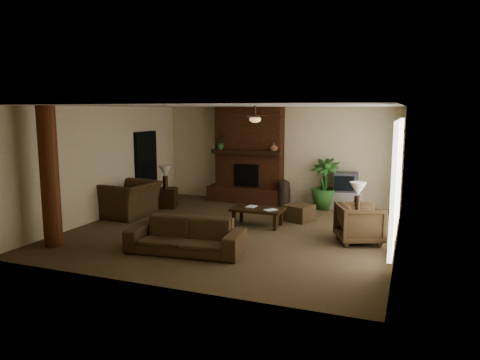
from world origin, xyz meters
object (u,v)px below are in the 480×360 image
at_px(side_table_left, 167,198).
at_px(lamp_left, 165,172).
at_px(armchair_left, 129,193).
at_px(lamp_right, 358,191).
at_px(coffee_table, 258,210).
at_px(side_table_right, 359,224).
at_px(log_column, 50,177).
at_px(armchair_right, 360,222).
at_px(ottoman, 299,213).
at_px(tv_stand, 345,200).
at_px(floor_vase, 284,191).
at_px(floor_plant, 324,195).
at_px(sofa, 185,230).

bearing_deg(side_table_left, lamp_left, -110.85).
relative_size(armchair_left, lamp_right, 2.09).
height_order(coffee_table, side_table_right, side_table_right).
bearing_deg(coffee_table, log_column, -138.42).
height_order(armchair_right, ottoman, armchair_right).
bearing_deg(ottoman, coffee_table, -132.98).
distance_m(tv_stand, floor_vase, 1.71).
xyz_separation_m(ottoman, floor_plant, (0.32, 1.62, 0.19)).
xyz_separation_m(coffee_table, ottoman, (0.79, 0.85, -0.17)).
relative_size(ottoman, tv_stand, 0.71).
xyz_separation_m(tv_stand, floor_plant, (-0.56, -0.12, 0.14)).
xyz_separation_m(tv_stand, lamp_left, (-4.71, -1.63, 0.75)).
distance_m(coffee_table, lamp_right, 2.38).
relative_size(log_column, tv_stand, 3.29).
height_order(sofa, ottoman, sofa).
height_order(armchair_left, floor_vase, armchair_left).
distance_m(log_column, tv_stand, 7.56).
distance_m(armchair_right, floor_plant, 3.26).
bearing_deg(log_column, coffee_table, 41.58).
xyz_separation_m(side_table_left, lamp_right, (5.31, -1.15, 0.73)).
distance_m(log_column, lamp_left, 3.95).
bearing_deg(ottoman, armchair_left, -165.47).
xyz_separation_m(log_column, armchair_left, (-0.06, 2.72, -0.81)).
distance_m(tv_stand, side_table_right, 2.76).
xyz_separation_m(armchair_right, floor_plant, (-1.29, 3.00, -0.06)).
relative_size(armchair_left, side_table_right, 2.47).
height_order(lamp_left, lamp_right, same).
bearing_deg(armchair_left, ottoman, 107.37).
height_order(armchair_left, lamp_right, lamp_right).
bearing_deg(tv_stand, side_table_right, -86.48).
bearing_deg(lamp_left, side_table_left, 69.15).
relative_size(floor_vase, floor_plant, 0.56).
xyz_separation_m(log_column, ottoman, (4.12, 3.81, -1.20)).
bearing_deg(sofa, floor_vase, 76.66).
height_order(sofa, armchair_left, armchair_left).
bearing_deg(armchair_left, coffee_table, 96.81).
distance_m(armchair_left, coffee_table, 3.41).
relative_size(floor_plant, side_table_right, 2.52).
height_order(armchair_left, armchair_right, armchair_left).
xyz_separation_m(armchair_right, side_table_right, (-0.06, 0.43, -0.17)).
relative_size(log_column, coffee_table, 2.33).
xyz_separation_m(side_table_left, lamp_left, (-0.02, -0.05, 0.73)).
bearing_deg(ottoman, side_table_left, 177.49).
distance_m(tv_stand, lamp_left, 5.04).
bearing_deg(floor_plant, coffee_table, -114.17).
bearing_deg(floor_vase, ottoman, -61.54).
xyz_separation_m(tv_stand, side_table_left, (-4.69, -1.58, 0.03)).
distance_m(armchair_right, lamp_left, 5.66).
distance_m(floor_vase, side_table_left, 3.29).
bearing_deg(floor_vase, lamp_right, -46.98).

